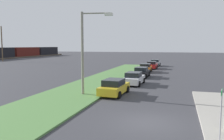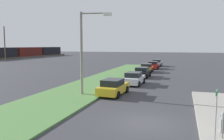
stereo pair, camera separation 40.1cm
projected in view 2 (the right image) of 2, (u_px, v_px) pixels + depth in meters
The scene contains 13 objects.
ground at pixel (145, 123), 13.59m from camera, with size 300.00×300.00×0.00m, color #38383D.
grass_median at pixel (89, 87), 25.38m from camera, with size 60.00×6.00×0.12m, color #517F42.
parked_car_yellow at pixel (113, 87), 21.35m from camera, with size 4.39×2.19×1.47m.
parked_car_white at pixel (134, 78), 26.99m from camera, with size 4.36×2.14×1.47m.
parked_car_black at pixel (142, 72), 33.26m from camera, with size 4.33×2.08×1.47m.
parked_car_orange at pixel (147, 68), 39.70m from camera, with size 4.34×2.09×1.47m.
parked_car_red at pixel (153, 65), 45.37m from camera, with size 4.31×2.03×1.47m.
parked_car_silver at pixel (157, 63), 51.25m from camera, with size 4.35×2.11×1.47m.
parking_meter at pixel (223, 119), 10.94m from camera, with size 0.18×0.18×1.42m.
utility_box at pixel (224, 126), 11.83m from camera, with size 0.55×0.40×0.90m, color slate.
street_sign at pixel (216, 110), 10.23m from camera, with size 0.89×0.21×2.60m.
streetlight at pixel (85, 47), 20.78m from camera, with size 0.71×2.87×7.50m.
distant_utility_pole at pixel (5, 44), 66.49m from camera, with size 0.30×0.30×10.00m, color brown.
Camera 2 is at (-13.18, -2.03, 4.51)m, focal length 37.21 mm.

